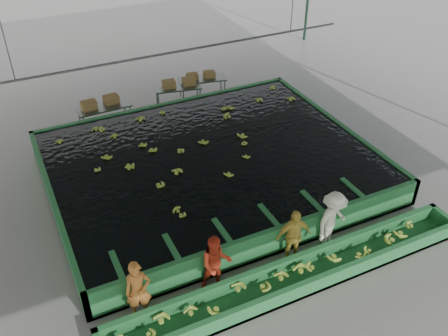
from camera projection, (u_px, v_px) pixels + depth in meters
name	position (u px, v px, depth m)	size (l,w,h in m)	color
ground	(231.00, 203.00, 15.24)	(80.00, 80.00, 0.00)	gray
shed_roof	(233.00, 47.00, 12.37)	(20.00, 22.00, 0.04)	#99999C
shed_posts	(232.00, 133.00, 13.81)	(20.00, 22.00, 5.00)	#193524
flotation_tank	(210.00, 166.00, 16.09)	(10.00, 8.00, 0.90)	#267037
tank_water	(210.00, 156.00, 15.86)	(9.70, 7.70, 0.00)	black
sorting_trough	(296.00, 277.00, 12.45)	(10.00, 1.00, 0.50)	#267037
cableway_rail	(167.00, 53.00, 17.21)	(0.08, 0.08, 14.00)	#59605B
rail_hanger_left	(7.00, 50.00, 14.84)	(0.04, 0.04, 2.00)	#59605B
rail_hanger_right	(292.00, 5.00, 18.42)	(0.04, 0.04, 2.00)	#59605B
worker_a	(138.00, 291.00, 11.36)	(0.60, 0.39, 1.64)	#C3712B
worker_b	(216.00, 263.00, 12.07)	(0.79, 0.61, 1.62)	red
worker_c	(293.00, 236.00, 12.85)	(0.96, 0.40, 1.63)	gold
worker_d	(332.00, 220.00, 13.24)	(1.15, 0.66, 1.77)	#E9ECC9
packing_table_left	(105.00, 117.00, 18.75)	(1.96, 0.78, 0.89)	#59605B
packing_table_mid	(178.00, 96.00, 20.20)	(1.87, 0.75, 0.85)	#59605B
packing_table_right	(202.00, 88.00, 20.79)	(1.94, 0.78, 0.88)	#59605B
box_stack_left	(101.00, 106.00, 18.54)	(1.41, 0.39, 0.30)	olive
box_stack_mid	(179.00, 86.00, 20.01)	(1.34, 0.37, 0.29)	olive
box_stack_right	(201.00, 78.00, 20.53)	(1.18, 0.33, 0.25)	olive
floating_bananas	(200.00, 144.00, 16.45)	(9.39, 6.40, 0.13)	#9DBC39
trough_bananas	(296.00, 273.00, 12.36)	(9.44, 0.63, 0.13)	#9DBC39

